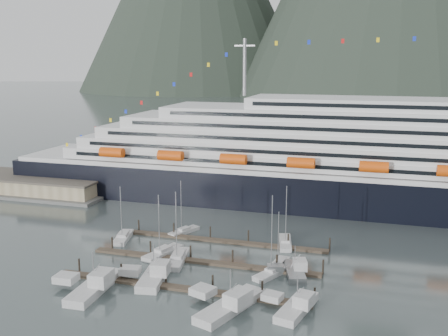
{
  "coord_description": "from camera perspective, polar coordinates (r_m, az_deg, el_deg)",
  "views": [
    {
      "loc": [
        27.96,
        -91.58,
        40.38
      ],
      "look_at": [
        -6.19,
        22.0,
        15.83
      ],
      "focal_mm": 42.0,
      "sensor_mm": 36.0,
      "label": 1
    }
  ],
  "objects": [
    {
      "name": "sailboat_a",
      "position": [
        123.03,
        -10.92,
        -7.48
      ],
      "size": [
        4.87,
        9.97,
        13.25
      ],
      "rotation": [
        0.0,
        0.0,
        1.8
      ],
      "color": "#B4B4B4",
      "rests_on": "ground"
    },
    {
      "name": "sailboat_e",
      "position": [
        125.64,
        -4.37,
        -6.89
      ],
      "size": [
        5.49,
        8.75,
        13.29
      ],
      "rotation": [
        0.0,
        0.0,
        1.16
      ],
      "color": "#B4B4B4",
      "rests_on": "ground"
    },
    {
      "name": "trawler_c",
      "position": [
        88.97,
        0.6,
        -14.6
      ],
      "size": [
        12.15,
        15.6,
        7.78
      ],
      "rotation": [
        0.0,
        0.0,
        1.22
      ],
      "color": "#B4B4B4",
      "rests_on": "ground"
    },
    {
      "name": "dock_far",
      "position": [
        119.46,
        -0.24,
        -7.91
      ],
      "size": [
        48.18,
        2.28,
        3.2
      ],
      "color": "#46372D",
      "rests_on": "ground"
    },
    {
      "name": "trawler_d",
      "position": [
        89.35,
        7.86,
        -14.65
      ],
      "size": [
        9.16,
        12.12,
        6.92
      ],
      "rotation": [
        0.0,
        0.0,
        1.35
      ],
      "color": "#B4B4B4",
      "rests_on": "ground"
    },
    {
      "name": "cruise_ship",
      "position": [
        149.25,
        17.21,
        0.22
      ],
      "size": [
        210.0,
        30.4,
        50.3
      ],
      "color": "black",
      "rests_on": "ground"
    },
    {
      "name": "trawler_a",
      "position": [
        98.26,
        -14.03,
        -12.31
      ],
      "size": [
        10.69,
        14.83,
        8.12
      ],
      "rotation": [
        0.0,
        0.0,
        1.61
      ],
      "color": "#B4B4B4",
      "rests_on": "ground"
    },
    {
      "name": "warehouse",
      "position": [
        171.14,
        -19.56,
        -1.87
      ],
      "size": [
        46.0,
        20.0,
        5.8
      ],
      "color": "#595956",
      "rests_on": "ground"
    },
    {
      "name": "sailboat_c",
      "position": [
        112.46,
        -6.65,
        -9.19
      ],
      "size": [
        5.88,
        10.87,
        13.85
      ],
      "rotation": [
        0.0,
        0.0,
        1.27
      ],
      "color": "#B4B4B4",
      "rests_on": "ground"
    },
    {
      "name": "trawler_e",
      "position": [
        102.95,
        7.62,
        -11.0
      ],
      "size": [
        8.3,
        10.33,
        6.34
      ],
      "rotation": [
        0.0,
        0.0,
        1.87
      ],
      "color": "gray",
      "rests_on": "ground"
    },
    {
      "name": "sailboat_g",
      "position": [
        118.51,
        6.68,
        -8.1
      ],
      "size": [
        4.56,
        10.54,
        14.14
      ],
      "rotation": [
        0.0,
        0.0,
        1.78
      ],
      "color": "#B4B4B4",
      "rests_on": "ground"
    },
    {
      "name": "ground",
      "position": [
        103.92,
        -0.23,
        -11.17
      ],
      "size": [
        1600.0,
        1600.0,
        0.0
      ],
      "primitive_type": "plane",
      "color": "#4E5C5A",
      "rests_on": "ground"
    },
    {
      "name": "sailboat_b",
      "position": [
        108.86,
        -5.03,
        -9.87
      ],
      "size": [
        4.87,
        11.74,
        15.53
      ],
      "rotation": [
        0.0,
        0.0,
        1.74
      ],
      "color": "#B4B4B4",
      "rests_on": "ground"
    },
    {
      "name": "sailboat_h",
      "position": [
        106.27,
        6.0,
        -10.47
      ],
      "size": [
        3.3,
        8.47,
        12.07
      ],
      "rotation": [
        0.0,
        0.0,
        1.46
      ],
      "color": "#B4B4B4",
      "rests_on": "ground"
    },
    {
      "name": "trawler_b",
      "position": [
        100.32,
        -7.68,
        -11.54
      ],
      "size": [
        9.65,
        12.64,
        7.93
      ],
      "rotation": [
        0.0,
        0.0,
        1.73
      ],
      "color": "#B4B4B4",
      "rests_on": "ground"
    },
    {
      "name": "sailboat_d",
      "position": [
        102.87,
        5.5,
        -11.21
      ],
      "size": [
        6.87,
        10.76,
        16.29
      ],
      "rotation": [
        0.0,
        0.0,
        1.13
      ],
      "color": "#B4B4B4",
      "rests_on": "ground"
    },
    {
      "name": "dock_mid",
      "position": [
        107.9,
        -2.29,
        -10.12
      ],
      "size": [
        48.18,
        2.28,
        3.2
      ],
      "color": "#46372D",
      "rests_on": "ground"
    },
    {
      "name": "dock_near",
      "position": [
        96.7,
        -4.86,
        -12.83
      ],
      "size": [
        48.18,
        2.28,
        3.2
      ],
      "color": "#46372D",
      "rests_on": "ground"
    }
  ]
}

